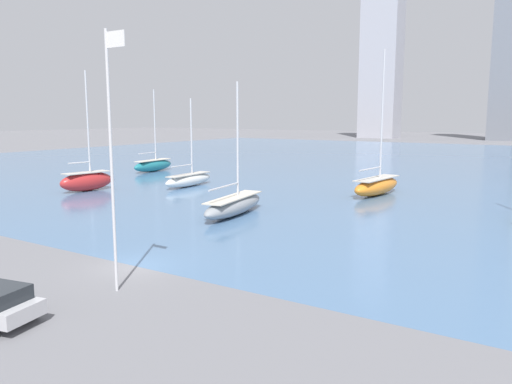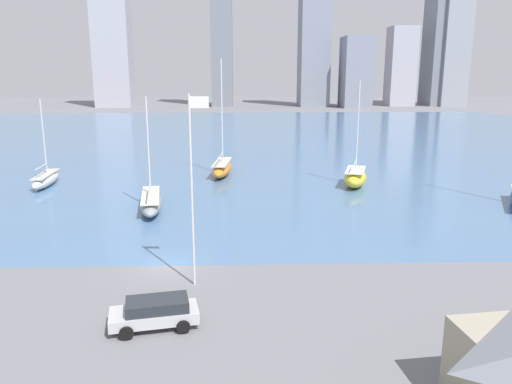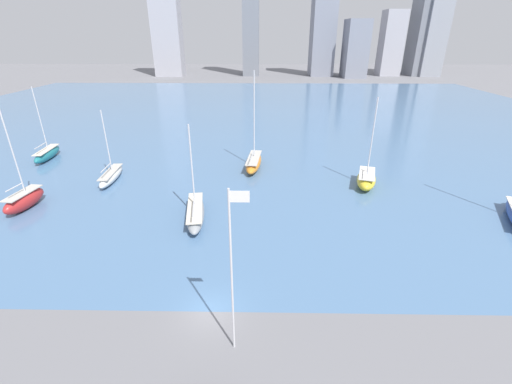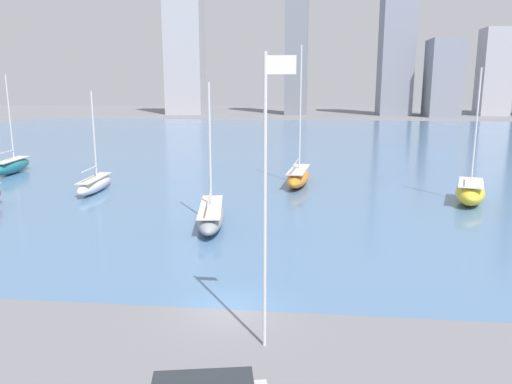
{
  "view_description": "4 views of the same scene",
  "coord_description": "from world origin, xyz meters",
  "px_view_note": "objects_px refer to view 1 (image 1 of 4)",
  "views": [
    {
      "loc": [
        20.18,
        -19.01,
        8.31
      ],
      "look_at": [
        -0.98,
        14.01,
        2.32
      ],
      "focal_mm": 35.0,
      "sensor_mm": 36.0,
      "label": 1
    },
    {
      "loc": [
        5.21,
        -33.4,
        13.37
      ],
      "look_at": [
        6.68,
        14.11,
        1.96
      ],
      "focal_mm": 35.0,
      "sensor_mm": 36.0,
      "label": 2
    },
    {
      "loc": [
        3.98,
        -20.44,
        19.85
      ],
      "look_at": [
        3.45,
        9.93,
        5.86
      ],
      "focal_mm": 24.0,
      "sensor_mm": 36.0,
      "label": 3
    },
    {
      "loc": [
        3.91,
        -22.69,
        10.88
      ],
      "look_at": [
        0.57,
        8.01,
        4.28
      ],
      "focal_mm": 35.0,
      "sensor_mm": 36.0,
      "label": 4
    }
  ],
  "objects_px": {
    "flag_pole": "(112,154)",
    "sailboat_white": "(189,179)",
    "sailboat_gray": "(234,205)",
    "sailboat_teal": "(153,165)",
    "sailboat_red": "(87,180)",
    "sailboat_orange": "(377,185)"
  },
  "relations": [
    {
      "from": "sailboat_white",
      "to": "sailboat_gray",
      "type": "relative_size",
      "value": 0.93
    },
    {
      "from": "flag_pole",
      "to": "sailboat_gray",
      "type": "relative_size",
      "value": 1.09
    },
    {
      "from": "sailboat_orange",
      "to": "sailboat_teal",
      "type": "bearing_deg",
      "value": 179.55
    },
    {
      "from": "sailboat_orange",
      "to": "sailboat_gray",
      "type": "bearing_deg",
      "value": -105.21
    },
    {
      "from": "sailboat_white",
      "to": "sailboat_red",
      "type": "relative_size",
      "value": 0.78
    },
    {
      "from": "sailboat_white",
      "to": "sailboat_orange",
      "type": "bearing_deg",
      "value": 12.13
    },
    {
      "from": "sailboat_white",
      "to": "sailboat_gray",
      "type": "height_order",
      "value": "sailboat_gray"
    },
    {
      "from": "sailboat_red",
      "to": "sailboat_orange",
      "type": "height_order",
      "value": "sailboat_orange"
    },
    {
      "from": "sailboat_red",
      "to": "flag_pole",
      "type": "bearing_deg",
      "value": -29.86
    },
    {
      "from": "sailboat_white",
      "to": "sailboat_teal",
      "type": "distance_m",
      "value": 17.91
    },
    {
      "from": "sailboat_red",
      "to": "sailboat_gray",
      "type": "bearing_deg",
      "value": 0.56
    },
    {
      "from": "sailboat_white",
      "to": "sailboat_orange",
      "type": "relative_size",
      "value": 0.68
    },
    {
      "from": "sailboat_white",
      "to": "sailboat_teal",
      "type": "bearing_deg",
      "value": 144.48
    },
    {
      "from": "sailboat_teal",
      "to": "sailboat_gray",
      "type": "relative_size",
      "value": 1.1
    },
    {
      "from": "sailboat_red",
      "to": "sailboat_teal",
      "type": "distance_m",
      "value": 20.22
    },
    {
      "from": "flag_pole",
      "to": "sailboat_white",
      "type": "relative_size",
      "value": 1.17
    },
    {
      "from": "sailboat_gray",
      "to": "sailboat_white",
      "type": "bearing_deg",
      "value": 133.39
    },
    {
      "from": "flag_pole",
      "to": "sailboat_orange",
      "type": "bearing_deg",
      "value": 89.22
    },
    {
      "from": "sailboat_orange",
      "to": "sailboat_teal",
      "type": "relative_size",
      "value": 1.24
    },
    {
      "from": "flag_pole",
      "to": "sailboat_white",
      "type": "bearing_deg",
      "value": 124.83
    },
    {
      "from": "sailboat_teal",
      "to": "sailboat_gray",
      "type": "xyz_separation_m",
      "value": [
        29.71,
        -20.93,
        -0.12
      ]
    },
    {
      "from": "sailboat_white",
      "to": "sailboat_teal",
      "type": "relative_size",
      "value": 0.85
    }
  ]
}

